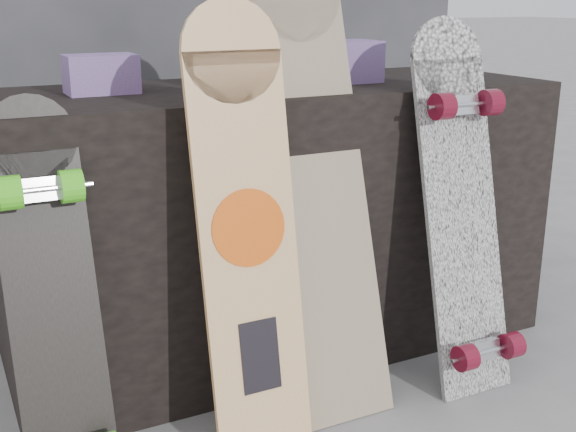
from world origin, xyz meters
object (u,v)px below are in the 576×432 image
longboard_geisha (247,221)px  longboard_celtic (315,166)px  skateboard_dark (53,297)px  vendor_table (277,219)px  longboard_cascadia (463,203)px

longboard_geisha → longboard_celtic: bearing=27.7°
longboard_geisha → longboard_celtic: size_ratio=0.88×
longboard_geisha → skateboard_dark: longboard_geisha is taller
vendor_table → longboard_celtic: bearing=-96.7°
longboard_cascadia → skateboard_dark: bearing=178.2°
longboard_geisha → longboard_cascadia: bearing=0.7°
longboard_celtic → skateboard_dark: longboard_celtic is taller
longboard_celtic → longboard_cascadia: 0.42m
vendor_table → longboard_geisha: longboard_geisha is taller
vendor_table → longboard_celtic: (-0.04, -0.30, 0.23)m
longboard_cascadia → longboard_geisha: bearing=-179.3°
skateboard_dark → longboard_celtic: bearing=7.6°
longboard_celtic → longboard_cascadia: longboard_celtic is taller
vendor_table → skateboard_dark: bearing=-151.4°
longboard_celtic → longboard_cascadia: bearing=-17.8°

